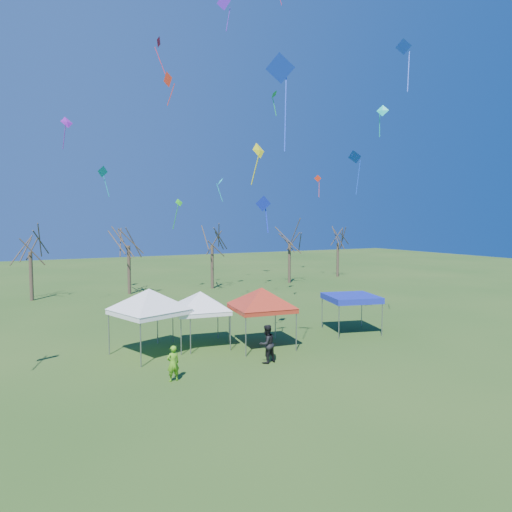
{
  "coord_description": "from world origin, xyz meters",
  "views": [
    {
      "loc": [
        -11.56,
        -19.62,
        6.99
      ],
      "look_at": [
        0.2,
        3.0,
        5.02
      ],
      "focal_mm": 32.0,
      "sensor_mm": 36.0,
      "label": 1
    }
  ],
  "objects_px": {
    "tree_4": "(290,229)",
    "tent_blue": "(351,298)",
    "tree_1": "(30,235)",
    "person_green": "(173,363)",
    "person_dark": "(267,344)",
    "tent_white_mid": "(200,295)",
    "tree_3": "(212,230)",
    "tree_5": "(338,231)",
    "tent_white_west": "(149,293)",
    "tree_2": "(128,228)",
    "tent_red": "(262,292)"
  },
  "relations": [
    {
      "from": "tree_1",
      "to": "tent_white_west",
      "type": "xyz_separation_m",
      "value": [
        5.09,
        -20.89,
        -2.56
      ]
    },
    {
      "from": "tree_4",
      "to": "person_dark",
      "type": "distance_m",
      "value": 29.73
    },
    {
      "from": "tent_white_mid",
      "to": "person_green",
      "type": "xyz_separation_m",
      "value": [
        -3.04,
        -4.69,
        -2.09
      ]
    },
    {
      "from": "tree_1",
      "to": "person_dark",
      "type": "bearing_deg",
      "value": -68.53
    },
    {
      "from": "tree_4",
      "to": "tent_blue",
      "type": "height_order",
      "value": "tree_4"
    },
    {
      "from": "tent_white_mid",
      "to": "tent_white_west",
      "type": "bearing_deg",
      "value": -175.5
    },
    {
      "from": "tree_1",
      "to": "tree_4",
      "type": "relative_size",
      "value": 0.96
    },
    {
      "from": "tent_blue",
      "to": "person_green",
      "type": "relative_size",
      "value": 2.32
    },
    {
      "from": "tree_1",
      "to": "tree_4",
      "type": "xyz_separation_m",
      "value": [
        26.12,
        -0.65,
        0.27
      ]
    },
    {
      "from": "tree_1",
      "to": "tent_white_west",
      "type": "bearing_deg",
      "value": -76.31
    },
    {
      "from": "tree_4",
      "to": "tent_white_west",
      "type": "xyz_separation_m",
      "value": [
        -21.04,
        -20.24,
        -2.82
      ]
    },
    {
      "from": "tree_3",
      "to": "person_green",
      "type": "distance_m",
      "value": 27.94
    },
    {
      "from": "tree_2",
      "to": "tree_4",
      "type": "bearing_deg",
      "value": -1.22
    },
    {
      "from": "tree_3",
      "to": "tent_white_mid",
      "type": "height_order",
      "value": "tree_3"
    },
    {
      "from": "tree_1",
      "to": "tree_4",
      "type": "distance_m",
      "value": 26.13
    },
    {
      "from": "tent_white_mid",
      "to": "person_dark",
      "type": "bearing_deg",
      "value": -67.1
    },
    {
      "from": "tent_blue",
      "to": "tree_5",
      "type": "bearing_deg",
      "value": 54.04
    },
    {
      "from": "tree_5",
      "to": "person_dark",
      "type": "xyz_separation_m",
      "value": [
        -24.66,
        -26.4,
        -4.78
      ]
    },
    {
      "from": "tent_white_mid",
      "to": "tent_red",
      "type": "height_order",
      "value": "tent_red"
    },
    {
      "from": "tree_5",
      "to": "tent_red",
      "type": "height_order",
      "value": "tree_5"
    },
    {
      "from": "tent_white_mid",
      "to": "person_dark",
      "type": "height_order",
      "value": "tent_white_mid"
    },
    {
      "from": "tree_3",
      "to": "tent_blue",
      "type": "bearing_deg",
      "value": -88.08
    },
    {
      "from": "tent_red",
      "to": "person_dark",
      "type": "distance_m",
      "value": 3.6
    },
    {
      "from": "tree_2",
      "to": "tree_1",
      "type": "bearing_deg",
      "value": 178.15
    },
    {
      "from": "tree_3",
      "to": "tree_4",
      "type": "distance_m",
      "value": 9.32
    },
    {
      "from": "tent_white_mid",
      "to": "tree_3",
      "type": "bearing_deg",
      "value": 66.31
    },
    {
      "from": "tree_2",
      "to": "tent_red",
      "type": "relative_size",
      "value": 1.9
    },
    {
      "from": "tree_2",
      "to": "tent_blue",
      "type": "distance_m",
      "value": 23.9
    },
    {
      "from": "tree_5",
      "to": "tent_red",
      "type": "distance_m",
      "value": 33.53
    },
    {
      "from": "tree_1",
      "to": "person_dark",
      "type": "distance_m",
      "value": 27.28
    },
    {
      "from": "tree_2",
      "to": "tree_3",
      "type": "xyz_separation_m",
      "value": [
        8.4,
        -0.33,
        -0.21
      ]
    },
    {
      "from": "tent_blue",
      "to": "person_dark",
      "type": "xyz_separation_m",
      "value": [
        -7.69,
        -3.01,
        -1.21
      ]
    },
    {
      "from": "tree_1",
      "to": "tree_2",
      "type": "xyz_separation_m",
      "value": [
        8.4,
        -0.27,
        0.5
      ]
    },
    {
      "from": "tree_5",
      "to": "tent_white_west",
      "type": "height_order",
      "value": "tree_5"
    },
    {
      "from": "person_dark",
      "to": "person_green",
      "type": "relative_size",
      "value": 1.2
    },
    {
      "from": "tree_4",
      "to": "tent_white_west",
      "type": "relative_size",
      "value": 1.84
    },
    {
      "from": "tree_2",
      "to": "person_dark",
      "type": "height_order",
      "value": "tree_2"
    },
    {
      "from": "tent_white_mid",
      "to": "tent_blue",
      "type": "distance_m",
      "value": 9.64
    },
    {
      "from": "tent_white_mid",
      "to": "tree_2",
      "type": "bearing_deg",
      "value": 88.87
    },
    {
      "from": "tree_2",
      "to": "tree_5",
      "type": "bearing_deg",
      "value": 3.7
    },
    {
      "from": "tree_1",
      "to": "tree_2",
      "type": "height_order",
      "value": "tree_2"
    },
    {
      "from": "person_dark",
      "to": "person_green",
      "type": "distance_m",
      "value": 4.88
    },
    {
      "from": "tree_3",
      "to": "tent_white_mid",
      "type": "xyz_separation_m",
      "value": [
        -8.8,
        -20.05,
        -3.2
      ]
    },
    {
      "from": "tree_3",
      "to": "tree_5",
      "type": "height_order",
      "value": "tree_3"
    },
    {
      "from": "tree_2",
      "to": "tree_5",
      "type": "distance_m",
      "value": 26.15
    },
    {
      "from": "tree_4",
      "to": "tent_white_mid",
      "type": "bearing_deg",
      "value": -132.17
    },
    {
      "from": "tree_4",
      "to": "tent_blue",
      "type": "distance_m",
      "value": 23.33
    },
    {
      "from": "tree_1",
      "to": "person_green",
      "type": "height_order",
      "value": "tree_1"
    },
    {
      "from": "tree_4",
      "to": "tree_5",
      "type": "bearing_deg",
      "value": 13.85
    },
    {
      "from": "tree_5",
      "to": "tent_white_west",
      "type": "distance_m",
      "value": 36.99
    }
  ]
}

